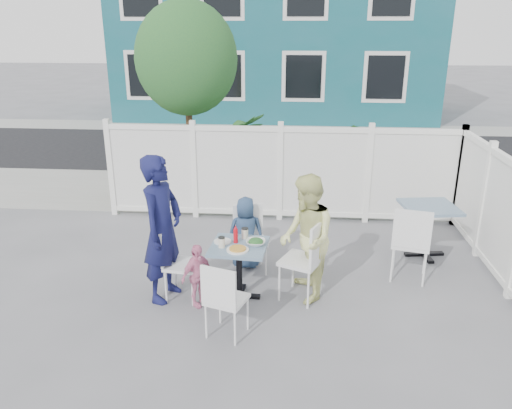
# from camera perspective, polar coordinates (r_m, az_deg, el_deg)

# --- Properties ---
(ground) EXTENTS (80.00, 80.00, 0.00)m
(ground) POSITION_cam_1_polar(r_m,az_deg,el_deg) (6.43, 0.87, -9.41)
(ground) COLOR slate
(near_sidewalk) EXTENTS (24.00, 2.60, 0.01)m
(near_sidewalk) POSITION_cam_1_polar(r_m,az_deg,el_deg) (9.91, 2.43, 1.32)
(near_sidewalk) COLOR gray
(near_sidewalk) RESTS_ON ground
(street) EXTENTS (24.00, 5.00, 0.01)m
(street) POSITION_cam_1_polar(r_m,az_deg,el_deg) (13.48, 3.15, 6.25)
(street) COLOR black
(street) RESTS_ON ground
(far_sidewalk) EXTENTS (24.00, 1.60, 0.01)m
(far_sidewalk) POSITION_cam_1_polar(r_m,az_deg,el_deg) (16.51, 3.51, 8.74)
(far_sidewalk) COLOR gray
(far_sidewalk) RESTS_ON ground
(building) EXTENTS (11.00, 6.00, 6.00)m
(building) POSITION_cam_1_polar(r_m,az_deg,el_deg) (19.62, 2.45, 19.29)
(building) COLOR #135862
(building) RESTS_ON ground
(fence_back) EXTENTS (5.86, 0.08, 1.60)m
(fence_back) POSITION_cam_1_polar(r_m,az_deg,el_deg) (8.34, 2.76, 3.37)
(fence_back) COLOR white
(fence_back) RESTS_ON ground
(fence_right) EXTENTS (0.08, 3.66, 1.60)m
(fence_right) POSITION_cam_1_polar(r_m,az_deg,el_deg) (7.13, 26.12, -1.58)
(fence_right) COLOR white
(fence_right) RESTS_ON ground
(tree) EXTENTS (1.80, 1.62, 3.59)m
(tree) POSITION_cam_1_polar(r_m,az_deg,el_deg) (9.14, -7.97, 16.16)
(tree) COLOR #382316
(tree) RESTS_ON ground
(utility_cabinet) EXTENTS (0.67, 0.50, 1.20)m
(utility_cabinet) POSITION_cam_1_polar(r_m,az_deg,el_deg) (10.25, -9.73, 5.13)
(utility_cabinet) COLOR yellow
(utility_cabinet) RESTS_ON ground
(potted_shrub_a) EXTENTS (1.26, 1.26, 1.69)m
(potted_shrub_a) POSITION_cam_1_polar(r_m,az_deg,el_deg) (9.05, -1.30, 5.09)
(potted_shrub_a) COLOR #1E5129
(potted_shrub_a) RESTS_ON ground
(potted_shrub_b) EXTENTS (1.68, 1.67, 1.41)m
(potted_shrub_b) POSITION_cam_1_polar(r_m,az_deg,el_deg) (9.00, 11.56, 3.69)
(potted_shrub_b) COLOR #1E5129
(potted_shrub_b) RESTS_ON ground
(main_table) EXTENTS (0.70, 0.70, 0.69)m
(main_table) POSITION_cam_1_polar(r_m,az_deg,el_deg) (5.97, -1.95, -6.01)
(main_table) COLOR slate
(main_table) RESTS_ON ground
(spare_table) EXTENTS (0.82, 0.82, 0.76)m
(spare_table) POSITION_cam_1_polar(r_m,az_deg,el_deg) (7.44, 19.11, -1.38)
(spare_table) COLOR slate
(spare_table) RESTS_ON ground
(chair_left) EXTENTS (0.44, 0.45, 0.90)m
(chair_left) POSITION_cam_1_polar(r_m,az_deg,el_deg) (6.06, -9.08, -6.01)
(chair_left) COLOR white
(chair_left) RESTS_ON ground
(chair_right) EXTENTS (0.59, 0.60, 1.01)m
(chair_right) POSITION_cam_1_polar(r_m,az_deg,el_deg) (5.93, 5.96, -5.74)
(chair_right) COLOR white
(chair_right) RESTS_ON ground
(chair_back) EXTENTS (0.50, 0.49, 0.89)m
(chair_back) POSITION_cam_1_polar(r_m,az_deg,el_deg) (6.67, -0.75, -3.32)
(chair_back) COLOR white
(chair_back) RESTS_ON ground
(chair_near) EXTENTS (0.49, 0.48, 0.86)m
(chair_near) POSITION_cam_1_polar(r_m,az_deg,el_deg) (5.24, -3.76, -10.37)
(chair_near) COLOR white
(chair_near) RESTS_ON ground
(chair_spare) EXTENTS (0.55, 0.54, 1.02)m
(chair_spare) POSITION_cam_1_polar(r_m,az_deg,el_deg) (6.61, 17.32, -3.79)
(chair_spare) COLOR white
(chair_spare) RESTS_ON ground
(man) EXTENTS (0.58, 0.74, 1.78)m
(man) POSITION_cam_1_polar(r_m,az_deg,el_deg) (5.94, -10.67, -2.77)
(man) COLOR #131543
(man) RESTS_ON ground
(woman) EXTENTS (0.73, 0.85, 1.54)m
(woman) POSITION_cam_1_polar(r_m,az_deg,el_deg) (5.90, 5.77, -3.92)
(woman) COLOR #D4DB41
(woman) RESTS_ON ground
(boy) EXTENTS (0.53, 0.39, 1.00)m
(boy) POSITION_cam_1_polar(r_m,az_deg,el_deg) (6.73, -1.18, -3.25)
(boy) COLOR navy
(boy) RESTS_ON ground
(toddler) EXTENTS (0.43, 0.48, 0.77)m
(toddler) POSITION_cam_1_polar(r_m,az_deg,el_deg) (5.91, -6.75, -8.05)
(toddler) COLOR pink
(toddler) RESTS_ON ground
(plate_main) EXTENTS (0.26, 0.26, 0.02)m
(plate_main) POSITION_cam_1_polar(r_m,az_deg,el_deg) (5.76, -2.11, -5.20)
(plate_main) COLOR white
(plate_main) RESTS_ON main_table
(plate_side) EXTENTS (0.21, 0.21, 0.01)m
(plate_side) POSITION_cam_1_polar(r_m,az_deg,el_deg) (5.99, -3.84, -4.23)
(plate_side) COLOR white
(plate_side) RESTS_ON main_table
(salad_bowl) EXTENTS (0.23, 0.23, 0.06)m
(salad_bowl) POSITION_cam_1_polar(r_m,az_deg,el_deg) (5.90, -0.03, -4.38)
(salad_bowl) COLOR white
(salad_bowl) RESTS_ON main_table
(coffee_cup_a) EXTENTS (0.08, 0.08, 0.12)m
(coffee_cup_a) POSITION_cam_1_polar(r_m,az_deg,el_deg) (5.84, -3.94, -4.36)
(coffee_cup_a) COLOR beige
(coffee_cup_a) RESTS_ON main_table
(coffee_cup_b) EXTENTS (0.08, 0.08, 0.12)m
(coffee_cup_b) POSITION_cam_1_polar(r_m,az_deg,el_deg) (6.06, -1.28, -3.34)
(coffee_cup_b) COLOR beige
(coffee_cup_b) RESTS_ON main_table
(ketchup_bottle) EXTENTS (0.05, 0.05, 0.17)m
(ketchup_bottle) POSITION_cam_1_polar(r_m,az_deg,el_deg) (5.94, -2.34, -3.60)
(ketchup_bottle) COLOR red
(ketchup_bottle) RESTS_ON main_table
(salt_shaker) EXTENTS (0.03, 0.03, 0.07)m
(salt_shaker) POSITION_cam_1_polar(r_m,az_deg,el_deg) (6.11, -2.24, -3.44)
(salt_shaker) COLOR white
(salt_shaker) RESTS_ON main_table
(pepper_shaker) EXTENTS (0.03, 0.03, 0.08)m
(pepper_shaker) POSITION_cam_1_polar(r_m,az_deg,el_deg) (6.12, -2.42, -3.37)
(pepper_shaker) COLOR black
(pepper_shaker) RESTS_ON main_table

